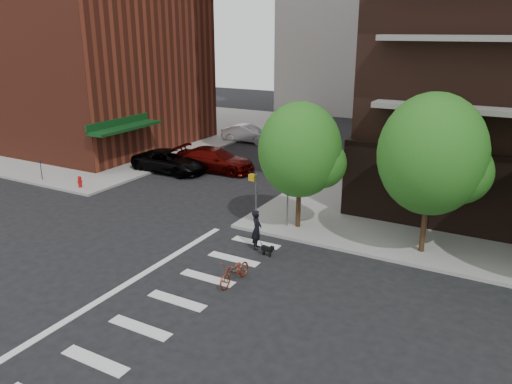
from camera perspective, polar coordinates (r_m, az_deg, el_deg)
ground at (r=20.79m, az=-15.68°, el=-9.85°), size 120.00×120.00×0.00m
sidewalk_nw at (r=53.27m, az=-17.10°, el=7.13°), size 31.00×33.00×0.15m
crosswalk at (r=19.44m, az=-10.92°, el=-11.53°), size 3.85×13.00×0.01m
midrise_nw at (r=46.88m, az=-21.04°, el=17.78°), size 21.40×15.50×20.00m
tree_a at (r=23.85m, az=5.04°, el=4.80°), size 4.00×4.00×5.90m
tree_b at (r=22.07m, az=19.46°, el=4.07°), size 4.50×4.50×6.65m
pedestrian_signal at (r=24.66m, az=0.78°, el=0.03°), size 2.18×0.67×2.60m
fire_hydrant at (r=32.76m, az=-19.49°, el=1.19°), size 0.24×0.24×0.73m
parking_meter at (r=35.29m, az=-23.38°, el=2.59°), size 0.10×0.08×1.32m
parked_car_black at (r=35.23m, az=-9.75°, el=3.49°), size 2.57×5.54×1.54m
parked_car_maroon at (r=35.01m, az=-4.68°, el=3.70°), size 2.81×5.87×1.65m
parked_car_silver at (r=44.09m, az=-0.93°, el=6.68°), size 1.77×4.66×1.52m
scooter at (r=19.74m, az=-2.44°, el=-9.07°), size 0.78×1.93×0.99m
dog_walker at (r=22.49m, az=0.08°, el=-4.32°), size 0.78×0.63×1.85m
dog at (r=22.01m, az=1.32°, el=-6.53°), size 0.63×0.25×0.53m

